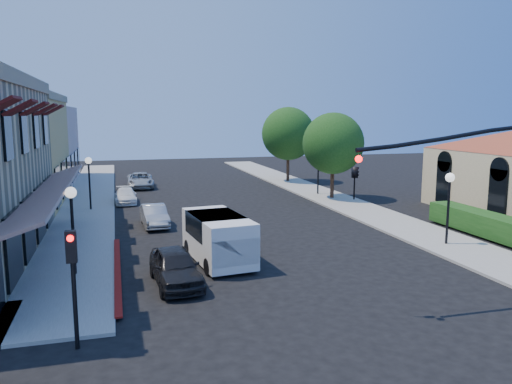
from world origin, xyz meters
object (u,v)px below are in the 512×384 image
object	(u,v)px
lamppost_right_near	(449,190)
secondary_signal	(73,268)
parked_car_a	(175,267)
parked_car_c	(126,196)
white_van	(218,235)
lamppost_right_far	(318,161)
street_tree_a	(333,143)
signal_mast_arm	(508,182)
lamppost_left_far	(89,170)
parked_car_d	(140,180)
lamppost_left_near	(72,208)
parked_car_b	(154,216)
street_tree_b	(288,134)

from	to	relation	value
lamppost_right_near	secondary_signal	bearing A→B (deg)	-158.22
parked_car_a	parked_car_c	world-z (taller)	parked_car_a
white_van	lamppost_right_far	bearing A→B (deg)	54.48
street_tree_a	secondary_signal	size ratio (longest dim) A/B	1.95
parked_car_c	signal_mast_arm	bearing A→B (deg)	-62.29
secondary_signal	lamppost_left_far	xyz separation A→B (m)	(-0.50, 20.59, 0.42)
secondary_signal	lamppost_right_near	distance (m)	17.77
lamppost_right_near	parked_car_d	size ratio (longest dim) A/B	0.76
signal_mast_arm	secondary_signal	world-z (taller)	signal_mast_arm
street_tree_a	parked_car_d	world-z (taller)	street_tree_a
white_van	lamppost_left_far	bearing A→B (deg)	113.07
lamppost_left_near	lamppost_right_near	bearing A→B (deg)	0.00
signal_mast_arm	secondary_signal	distance (m)	13.97
lamppost_right_near	lamppost_right_far	bearing A→B (deg)	90.00
lamppost_left_near	white_van	distance (m)	6.03
signal_mast_arm	parked_car_c	distance (m)	26.15
secondary_signal	white_van	size ratio (longest dim) A/B	0.69
white_van	street_tree_a	bearing A→B (deg)	49.96
lamppost_right_far	parked_car_c	size ratio (longest dim) A/B	0.97
lamppost_left_far	parked_car_c	bearing A→B (deg)	46.52
parked_car_c	parked_car_d	size ratio (longest dim) A/B	0.78
lamppost_left_far	parked_car_b	size ratio (longest dim) A/B	0.96
lamppost_right_near	signal_mast_arm	bearing A→B (deg)	-112.12
lamppost_left_near	lamppost_left_far	world-z (taller)	same
street_tree_b	lamppost_left_near	world-z (taller)	street_tree_b
lamppost_right_near	parked_car_b	size ratio (longest dim) A/B	0.96
street_tree_a	lamppost_right_far	bearing A→B (deg)	98.53
secondary_signal	parked_car_a	bearing A→B (deg)	55.13
street_tree_a	lamppost_right_far	world-z (taller)	street_tree_a
parked_car_c	lamppost_left_near	bearing A→B (deg)	-98.00
secondary_signal	lamppost_right_far	size ratio (longest dim) A/B	0.93
parked_car_a	parked_car_d	world-z (taller)	parked_car_a
secondary_signal	parked_car_d	bearing A→B (deg)	84.03
parked_car_b	white_van	bearing A→B (deg)	-78.37
street_tree_a	parked_car_c	size ratio (longest dim) A/B	1.77
street_tree_b	lamppost_right_near	xyz separation A→B (m)	(-0.30, -24.00, -1.81)
lamppost_left_near	parked_car_c	xyz separation A→B (m)	(2.30, 16.43, -2.20)
parked_car_c	lamppost_right_far	bearing A→B (deg)	-1.68
secondary_signal	parked_car_b	distance (m)	15.28
lamppost_right_near	lamppost_right_far	distance (m)	16.00
street_tree_a	parked_car_c	distance (m)	15.63
parked_car_a	lamppost_right_far	bearing A→B (deg)	49.74
secondary_signal	lamppost_right_far	xyz separation A→B (m)	(16.50, 22.59, 0.42)
parked_car_d	parked_car_c	bearing A→B (deg)	-99.34
signal_mast_arm	parked_car_a	distance (m)	12.06
street_tree_b	white_van	world-z (taller)	street_tree_b
parked_car_a	lamppost_left_far	bearing A→B (deg)	99.22
parked_car_a	street_tree_b	bearing A→B (deg)	58.58
signal_mast_arm	lamppost_right_far	bearing A→B (deg)	83.30
parked_car_c	parked_car_d	xyz separation A→B (m)	(1.40, 7.57, 0.12)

